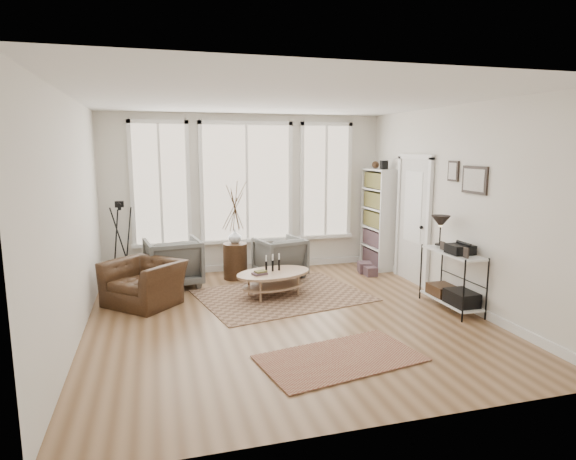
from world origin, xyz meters
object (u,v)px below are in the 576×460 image
object	(u,v)px
coffee_table	(273,277)
armchair_right	(280,257)
low_shelf	(452,274)
accent_chair	(144,283)
bookcase	(378,218)
side_table	(235,231)
armchair_left	(173,262)

from	to	relation	value
coffee_table	armchair_right	distance (m)	1.15
low_shelf	accent_chair	bearing A→B (deg)	161.93
bookcase	side_table	size ratio (longest dim) A/B	1.17
armchair_right	side_table	xyz separation A→B (m)	(-0.79, 0.10, 0.49)
low_shelf	armchair_left	distance (m)	4.41
coffee_table	armchair_left	distance (m)	1.78
armchair_left	accent_chair	distance (m)	0.99
side_table	armchair_left	bearing A→B (deg)	-170.43
bookcase	coffee_table	xyz separation A→B (m)	(-2.38, -1.26, -0.66)
bookcase	coffee_table	world-z (taller)	bookcase
armchair_left	accent_chair	size ratio (longest dim) A/B	0.89
low_shelf	bookcase	bearing A→B (deg)	88.72
coffee_table	bookcase	bearing A→B (deg)	27.95
bookcase	low_shelf	distance (m)	2.56
bookcase	armchair_left	bearing A→B (deg)	-176.16
armchair_right	accent_chair	size ratio (longest dim) A/B	0.79
bookcase	low_shelf	xyz separation A→B (m)	(-0.06, -2.52, -0.44)
accent_chair	armchair_left	bearing A→B (deg)	106.15
side_table	low_shelf	bearing A→B (deg)	-41.97
bookcase	coffee_table	distance (m)	2.77
accent_chair	low_shelf	bearing A→B (deg)	25.70
armchair_left	armchair_right	size ratio (longest dim) A/B	1.12
accent_chair	bookcase	bearing A→B (deg)	58.55
armchair_left	armchair_right	world-z (taller)	armchair_left
accent_chair	armchair_right	bearing A→B (deg)	66.23
low_shelf	coffee_table	bearing A→B (deg)	151.48
armchair_right	low_shelf	bearing A→B (deg)	115.68
bookcase	accent_chair	distance (m)	4.49
low_shelf	armchair_right	bearing A→B (deg)	129.43
low_shelf	side_table	xyz separation A→B (m)	(-2.72, 2.44, 0.34)
coffee_table	armchair_right	bearing A→B (deg)	70.13
coffee_table	armchair_right	xyz separation A→B (m)	(0.39, 1.08, 0.06)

